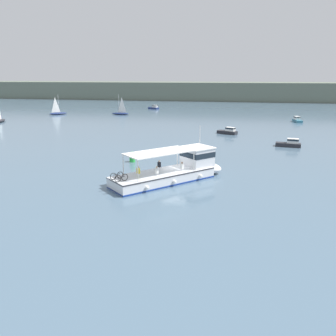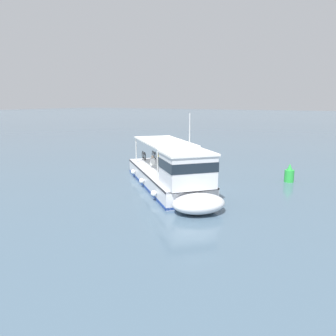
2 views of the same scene
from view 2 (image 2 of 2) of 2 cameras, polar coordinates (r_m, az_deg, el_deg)
ground_plane at (r=21.79m, az=3.34°, el=-4.26°), size 400.00×400.00×0.00m
ferry_main at (r=21.75m, az=0.79°, el=-1.51°), size 10.88×11.45×5.32m
channel_buoy at (r=26.02m, az=20.54°, el=-1.07°), size 0.70×0.70×1.40m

